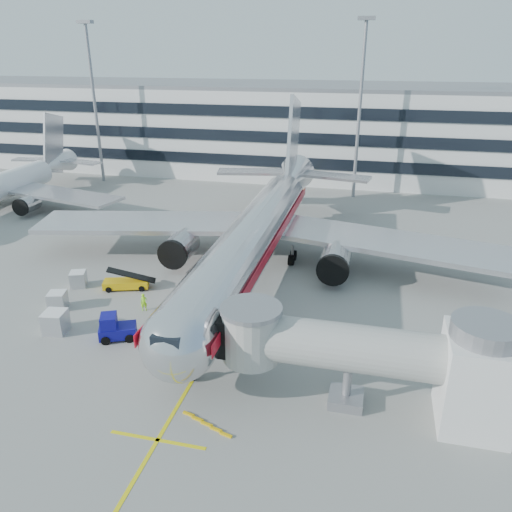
% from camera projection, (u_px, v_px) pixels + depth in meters
% --- Properties ---
extents(ground, '(180.00, 180.00, 0.00)m').
position_uv_depth(ground, '(226.00, 323.00, 41.88)').
color(ground, gray).
rests_on(ground, ground).
extents(lead_in_line, '(0.25, 70.00, 0.01)m').
position_uv_depth(lead_in_line, '(255.00, 274.00, 50.85)').
color(lead_in_line, yellow).
rests_on(lead_in_line, ground).
extents(stop_bar, '(6.00, 0.25, 0.01)m').
position_uv_depth(stop_bar, '(158.00, 440.00, 29.31)').
color(stop_bar, yellow).
rests_on(stop_bar, ground).
extents(main_jet, '(50.95, 48.70, 16.06)m').
position_uv_depth(main_jet, '(259.00, 230.00, 50.77)').
color(main_jet, silver).
rests_on(main_jet, ground).
extents(jet_bridge, '(17.80, 4.50, 7.00)m').
position_uv_depth(jet_bridge, '(377.00, 356.00, 30.56)').
color(jet_bridge, silver).
rests_on(jet_bridge, ground).
extents(terminal, '(150.00, 24.25, 15.60)m').
position_uv_depth(terminal, '(317.00, 129.00, 90.90)').
color(terminal, silver).
rests_on(terminal, ground).
extents(light_mast_west, '(2.40, 1.20, 25.45)m').
position_uv_depth(light_mast_west, '(93.00, 91.00, 81.47)').
color(light_mast_west, gray).
rests_on(light_mast_west, ground).
extents(light_mast_centre, '(2.40, 1.20, 25.45)m').
position_uv_depth(light_mast_centre, '(361.00, 97.00, 72.13)').
color(light_mast_centre, gray).
rests_on(light_mast_centre, ground).
extents(belt_loader, '(4.56, 2.77, 2.13)m').
position_uv_depth(belt_loader, '(126.00, 283.00, 47.64)').
color(belt_loader, '#E0AE09').
rests_on(belt_loader, ground).
extents(baggage_tug, '(3.25, 2.69, 2.13)m').
position_uv_depth(baggage_tug, '(115.00, 328.00, 39.27)').
color(baggage_tug, '#0C0A77').
rests_on(baggage_tug, ground).
extents(cargo_container_left, '(1.94, 1.94, 1.82)m').
position_uv_depth(cargo_container_left, '(55.00, 322.00, 40.20)').
color(cargo_container_left, '#AEB1B5').
rests_on(cargo_container_left, ground).
extents(cargo_container_right, '(1.84, 1.84, 1.51)m').
position_uv_depth(cargo_container_right, '(78.00, 279.00, 48.07)').
color(cargo_container_right, '#AEB1B5').
rests_on(cargo_container_right, ground).
extents(cargo_container_front, '(1.80, 1.80, 1.55)m').
position_uv_depth(cargo_container_front, '(58.00, 300.00, 43.95)').
color(cargo_container_front, '#AEB1B5').
rests_on(cargo_container_front, ground).
extents(ramp_worker, '(0.69, 0.59, 1.60)m').
position_uv_depth(ramp_worker, '(144.00, 302.00, 43.58)').
color(ramp_worker, '#99FF1A').
rests_on(ramp_worker, ground).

